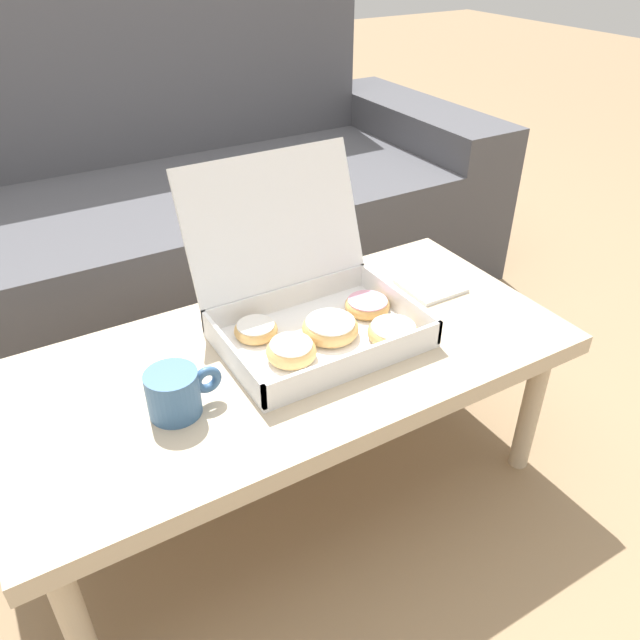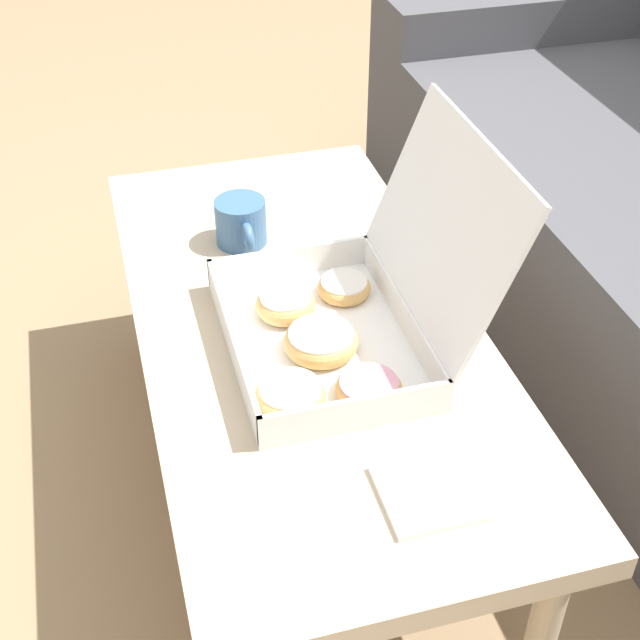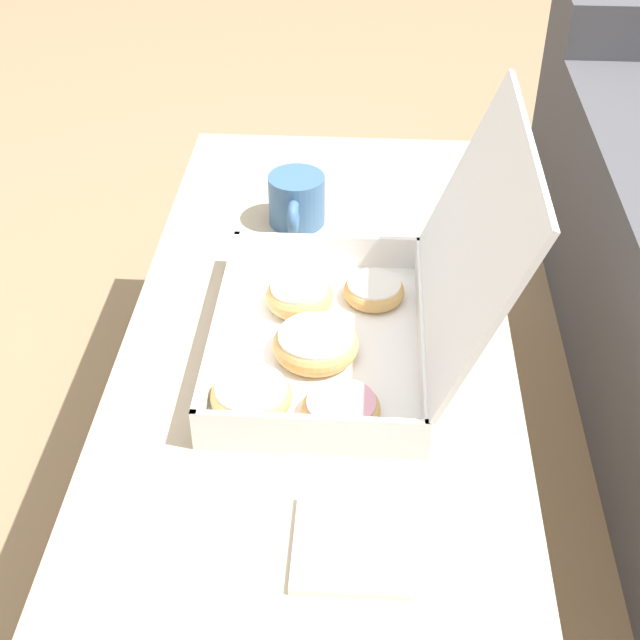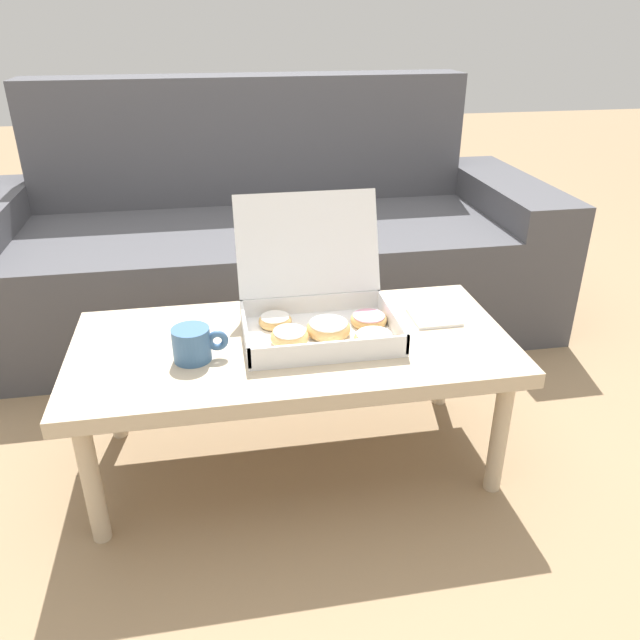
% 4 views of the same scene
% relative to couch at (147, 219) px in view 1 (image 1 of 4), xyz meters
% --- Properties ---
extents(ground_plane, '(12.00, 12.00, 0.00)m').
position_rel_couch_xyz_m(ground_plane, '(0.00, -0.83, -0.30)').
color(ground_plane, '#937756').
extents(couch, '(2.23, 0.85, 0.92)m').
position_rel_couch_xyz_m(couch, '(0.00, 0.00, 0.00)').
color(couch, '#4C4C51').
rests_on(couch, ground_plane).
extents(coffee_table, '(1.12, 0.53, 0.38)m').
position_rel_couch_xyz_m(coffee_table, '(0.00, -0.95, 0.04)').
color(coffee_table, '#C6B293').
rests_on(coffee_table, ground_plane).
extents(pastry_box, '(0.39, 0.38, 0.32)m').
position_rel_couch_xyz_m(pastry_box, '(0.08, -0.92, 0.14)').
color(pastry_box, white).
rests_on(pastry_box, coffee_table).
extents(coffee_mug, '(0.13, 0.09, 0.08)m').
position_rel_couch_xyz_m(coffee_mug, '(-0.25, -1.01, 0.12)').
color(coffee_mug, '#3D6693').
rests_on(coffee_mug, coffee_table).
extents(napkin_stack, '(0.12, 0.12, 0.01)m').
position_rel_couch_xyz_m(napkin_stack, '(0.40, -0.90, 0.09)').
color(napkin_stack, white).
rests_on(napkin_stack, coffee_table).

